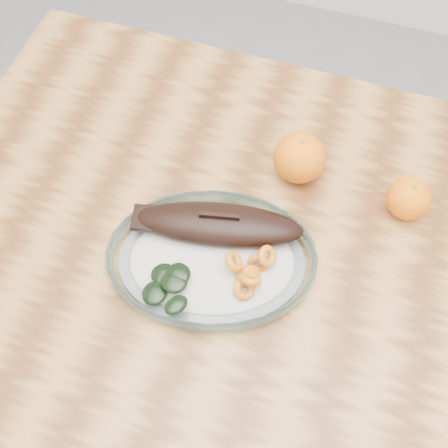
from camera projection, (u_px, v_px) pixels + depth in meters
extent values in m
plane|color=slate|center=(260.00, 383.00, 1.50)|extent=(3.00, 3.00, 0.00)
cube|color=brown|center=(286.00, 267.00, 0.87)|extent=(1.20, 0.80, 0.04)
cylinder|color=brown|center=(102.00, 156.00, 1.44)|extent=(0.06, 0.06, 0.71)
ellipsoid|color=white|center=(212.00, 261.00, 0.85)|extent=(0.65, 0.54, 0.01)
torus|color=#80BBC7|center=(212.00, 259.00, 0.84)|extent=(0.69, 0.69, 0.03)
ellipsoid|color=white|center=(212.00, 256.00, 0.83)|extent=(0.58, 0.47, 0.02)
ellipsoid|color=black|center=(219.00, 219.00, 0.83)|extent=(0.26, 0.13, 0.04)
ellipsoid|color=black|center=(219.00, 222.00, 0.84)|extent=(0.22, 0.10, 0.02)
cube|color=black|center=(147.00, 213.00, 0.84)|extent=(0.06, 0.05, 0.01)
cube|color=black|center=(219.00, 212.00, 0.81)|extent=(0.06, 0.02, 0.02)
torus|color=#B85F0D|center=(246.00, 272.00, 0.80)|extent=(0.04, 0.04, 0.03)
torus|color=#B85F0D|center=(259.00, 258.00, 0.81)|extent=(0.04, 0.03, 0.04)
torus|color=#B85F0D|center=(245.00, 285.00, 0.79)|extent=(0.04, 0.04, 0.03)
torus|color=#B85F0D|center=(251.00, 271.00, 0.80)|extent=(0.04, 0.05, 0.04)
torus|color=#B85F0D|center=(251.00, 274.00, 0.78)|extent=(0.04, 0.04, 0.04)
torus|color=#B85F0D|center=(234.00, 257.00, 0.79)|extent=(0.04, 0.04, 0.04)
torus|color=#B85F0D|center=(268.00, 251.00, 0.80)|extent=(0.04, 0.04, 0.03)
ellipsoid|color=black|center=(163.00, 270.00, 0.80)|extent=(0.05, 0.05, 0.01)
ellipsoid|color=black|center=(153.00, 289.00, 0.79)|extent=(0.04, 0.04, 0.01)
ellipsoid|color=black|center=(168.00, 275.00, 0.80)|extent=(0.05, 0.05, 0.01)
ellipsoid|color=black|center=(175.00, 301.00, 0.77)|extent=(0.04, 0.04, 0.01)
ellipsoid|color=black|center=(178.00, 269.00, 0.79)|extent=(0.05, 0.05, 0.01)
ellipsoid|color=black|center=(173.00, 277.00, 0.79)|extent=(0.04, 0.04, 0.01)
sphere|color=#FF4C05|center=(299.00, 158.00, 0.90)|extent=(0.08, 0.08, 0.08)
sphere|color=#FF4C05|center=(409.00, 199.00, 0.87)|extent=(0.07, 0.07, 0.07)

